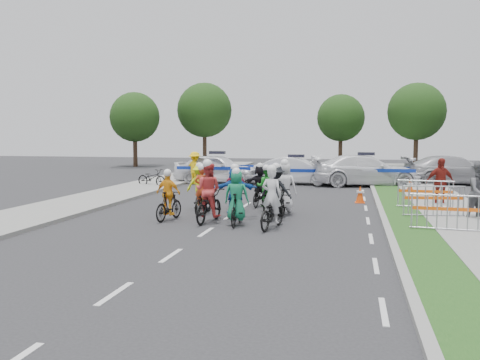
% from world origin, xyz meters
% --- Properties ---
extents(ground, '(90.00, 90.00, 0.00)m').
position_xyz_m(ground, '(0.00, 0.00, 0.00)').
color(ground, '#28282B').
rests_on(ground, ground).
extents(curb_right, '(0.20, 60.00, 0.12)m').
position_xyz_m(curb_right, '(5.10, 5.00, 0.06)').
color(curb_right, gray).
rests_on(curb_right, ground).
extents(grass_strip, '(1.20, 60.00, 0.11)m').
position_xyz_m(grass_strip, '(5.80, 5.00, 0.06)').
color(grass_strip, '#144015').
rests_on(grass_strip, ground).
extents(sidewalk_right, '(2.40, 60.00, 0.13)m').
position_xyz_m(sidewalk_right, '(7.60, 5.00, 0.07)').
color(sidewalk_right, gray).
rests_on(sidewalk_right, ground).
extents(sidewalk_left, '(3.00, 60.00, 0.13)m').
position_xyz_m(sidewalk_left, '(-6.50, 5.00, 0.07)').
color(sidewalk_left, gray).
rests_on(sidewalk_left, ground).
extents(rider_0, '(1.00, 1.96, 1.91)m').
position_xyz_m(rider_0, '(1.76, 0.98, 0.63)').
color(rider_0, black).
rests_on(rider_0, ground).
extents(rider_1, '(0.76, 1.72, 1.79)m').
position_xyz_m(rider_1, '(0.62, 1.29, 0.70)').
color(rider_1, black).
rests_on(rider_1, ground).
extents(rider_2, '(0.92, 2.05, 2.02)m').
position_xyz_m(rider_2, '(-0.39, 1.69, 0.74)').
color(rider_2, black).
rests_on(rider_2, ground).
extents(rider_3, '(0.90, 1.66, 1.69)m').
position_xyz_m(rider_3, '(-1.74, 1.77, 0.65)').
color(rider_3, black).
rests_on(rider_3, ground).
extents(rider_4, '(1.13, 1.92, 1.87)m').
position_xyz_m(rider_4, '(1.64, 2.73, 0.73)').
color(rider_4, black).
rests_on(rider_4, ground).
extents(rider_5, '(1.51, 1.80, 1.83)m').
position_xyz_m(rider_5, '(0.28, 2.67, 0.77)').
color(rider_5, black).
rests_on(rider_5, ground).
extents(rider_6, '(0.65, 1.75, 1.77)m').
position_xyz_m(rider_6, '(-1.04, 3.32, 0.59)').
color(rider_6, black).
rests_on(rider_6, ground).
extents(rider_7, '(0.88, 1.90, 1.95)m').
position_xyz_m(rider_7, '(1.79, 3.75, 0.75)').
color(rider_7, black).
rests_on(rider_7, ground).
extents(rider_8, '(0.73, 1.69, 1.71)m').
position_xyz_m(rider_8, '(1.04, 4.44, 0.64)').
color(rider_8, black).
rests_on(rider_8, ground).
extents(rider_9, '(0.86, 1.62, 1.68)m').
position_xyz_m(rider_9, '(-0.07, 4.32, 0.65)').
color(rider_9, black).
rests_on(rider_9, ground).
extents(rider_10, '(1.02, 1.77, 1.76)m').
position_xyz_m(rider_10, '(-1.45, 4.42, 0.69)').
color(rider_10, black).
rests_on(rider_10, ground).
extents(rider_11, '(1.41, 1.67, 1.70)m').
position_xyz_m(rider_11, '(0.61, 5.63, 0.72)').
color(rider_11, black).
rests_on(rider_11, ground).
extents(police_car_0, '(5.04, 2.38, 1.66)m').
position_xyz_m(police_car_0, '(-3.42, 14.72, 0.83)').
color(police_car_0, white).
rests_on(police_car_0, ground).
extents(police_car_1, '(4.61, 1.79, 1.50)m').
position_xyz_m(police_car_1, '(1.01, 15.09, 0.75)').
color(police_car_1, white).
rests_on(police_car_1, ground).
extents(police_car_2, '(6.02, 3.24, 1.66)m').
position_xyz_m(police_car_2, '(4.79, 14.82, 0.83)').
color(police_car_2, white).
rests_on(police_car_2, ground).
extents(civilian_sedan, '(5.76, 3.07, 1.59)m').
position_xyz_m(civilian_sedan, '(9.59, 16.66, 0.79)').
color(civilian_sedan, '#B1B0B5').
rests_on(civilian_sedan, ground).
extents(spectator_1, '(1.16, 1.06, 1.92)m').
position_xyz_m(spectator_1, '(8.10, 3.61, 0.96)').
color(spectator_1, '#58595D').
rests_on(spectator_1, ground).
extents(spectator_2, '(1.18, 0.72, 1.88)m').
position_xyz_m(spectator_2, '(7.41, 7.10, 0.94)').
color(spectator_2, maroon).
rests_on(spectator_2, ground).
extents(marshal_hiviz, '(1.35, 1.16, 1.81)m').
position_xyz_m(marshal_hiviz, '(-4.47, 13.81, 0.90)').
color(marshal_hiviz, yellow).
rests_on(marshal_hiviz, ground).
extents(barrier_0, '(2.05, 0.74, 1.12)m').
position_xyz_m(barrier_0, '(6.70, 1.12, 0.56)').
color(barrier_0, '#A5A8AD').
rests_on(barrier_0, ground).
extents(barrier_1, '(2.04, 0.71, 1.12)m').
position_xyz_m(barrier_1, '(6.70, 3.74, 0.56)').
color(barrier_1, '#A5A8AD').
rests_on(barrier_1, ground).
extents(barrier_2, '(2.04, 0.68, 1.12)m').
position_xyz_m(barrier_2, '(6.70, 5.79, 0.56)').
color(barrier_2, '#A5A8AD').
rests_on(barrier_2, ground).
extents(cone_0, '(0.40, 0.40, 0.70)m').
position_xyz_m(cone_0, '(4.40, 7.60, 0.34)').
color(cone_0, '#F24C0C').
rests_on(cone_0, ground).
extents(cone_1, '(0.40, 0.40, 0.70)m').
position_xyz_m(cone_1, '(6.76, 11.60, 0.34)').
color(cone_1, '#F24C0C').
rests_on(cone_1, ground).
extents(parked_bike, '(1.91, 1.14, 0.95)m').
position_xyz_m(parked_bike, '(-6.34, 12.10, 0.47)').
color(parked_bike, black).
rests_on(parked_bike, ground).
extents(tree_0, '(4.20, 4.20, 6.30)m').
position_xyz_m(tree_0, '(-14.00, 28.00, 4.19)').
color(tree_0, '#382619').
rests_on(tree_0, ground).
extents(tree_1, '(4.55, 4.55, 6.82)m').
position_xyz_m(tree_1, '(9.00, 30.00, 4.54)').
color(tree_1, '#382619').
rests_on(tree_1, ground).
extents(tree_3, '(4.90, 4.90, 7.35)m').
position_xyz_m(tree_3, '(-9.00, 32.00, 4.89)').
color(tree_3, '#382619').
rests_on(tree_3, ground).
extents(tree_4, '(4.20, 4.20, 6.30)m').
position_xyz_m(tree_4, '(3.00, 34.00, 4.19)').
color(tree_4, '#382619').
rests_on(tree_4, ground).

